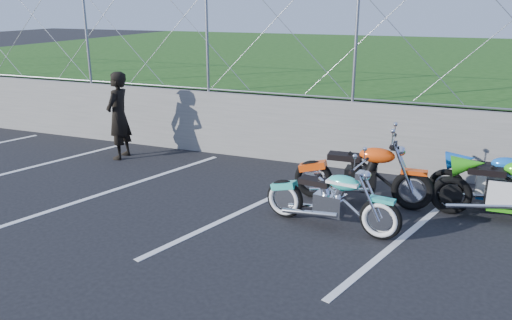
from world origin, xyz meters
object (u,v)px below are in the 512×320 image
at_px(person_standing, 118,116).
at_px(naked_orange, 364,176).
at_px(cruiser_turquoise, 332,201).
at_px(sportbike_green, 507,192).
at_px(sportbike_blue, 494,183).

bearing_deg(person_standing, naked_orange, 75.50).
xyz_separation_m(cruiser_turquoise, naked_orange, (0.25, 1.06, 0.06)).
bearing_deg(cruiser_turquoise, naked_orange, 85.78).
relative_size(sportbike_green, sportbike_blue, 1.09).
height_order(naked_orange, sportbike_green, naked_orange).
height_order(naked_orange, sportbike_blue, naked_orange).
xyz_separation_m(cruiser_turquoise, person_standing, (-4.81, 1.71, 0.48)).
xyz_separation_m(naked_orange, sportbike_green, (2.04, 0.11, -0.01)).
height_order(cruiser_turquoise, person_standing, person_standing).
distance_m(cruiser_turquoise, person_standing, 5.13).
xyz_separation_m(sportbike_green, person_standing, (-7.10, 0.53, 0.43)).
bearing_deg(person_standing, sportbike_green, 78.48).
relative_size(naked_orange, sportbike_blue, 1.17).
distance_m(cruiser_turquoise, sportbike_blue, 2.68).
bearing_deg(naked_orange, sportbike_blue, 14.11).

